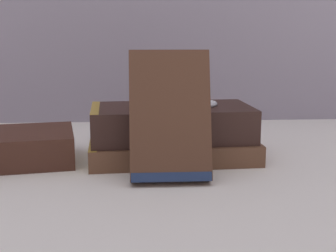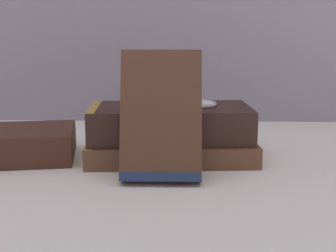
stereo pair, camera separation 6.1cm
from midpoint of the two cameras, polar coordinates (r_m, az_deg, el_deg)
ground_plane at (r=0.70m, az=-6.30°, el=-4.53°), size 3.00×3.00×0.00m
book_flat_bottom at (r=0.72m, az=-2.60°, el=-2.88°), size 0.26×0.15×0.03m
book_flat_top at (r=0.71m, az=-2.75°, el=0.38°), size 0.25×0.14×0.05m
book_leaning_front at (r=0.61m, az=-3.02°, el=0.70°), size 0.10×0.07×0.17m
pocket_watch at (r=0.71m, az=0.98°, el=2.74°), size 0.06×0.06×0.01m
reading_glasses at (r=0.84m, az=-3.71°, el=-1.71°), size 0.11×0.07×0.00m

